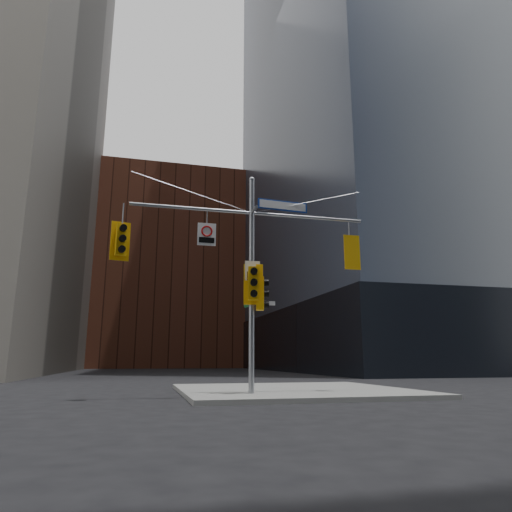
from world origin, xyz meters
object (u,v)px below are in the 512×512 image
traffic_light_pole_front (254,283)px  regulatory_sign_arm (207,234)px  traffic_light_pole_side (261,294)px  signal_assembly (252,259)px  street_sign_blade (283,206)px  traffic_light_west_arm (121,240)px  traffic_light_east_arm (350,253)px

traffic_light_pole_front → regulatory_sign_arm: regulatory_sign_arm is taller
traffic_light_pole_side → regulatory_sign_arm: 2.64m
signal_assembly → street_sign_blade: bearing=0.2°
traffic_light_west_arm → traffic_light_pole_front: traffic_light_west_arm is taller
signal_assembly → traffic_light_pole_front: 0.91m
traffic_light_pole_front → regulatory_sign_arm: 2.23m
signal_assembly → street_sign_blade: 2.22m
traffic_light_pole_front → regulatory_sign_arm: (-1.51, 0.25, 1.62)m
traffic_light_pole_side → street_sign_blade: (0.78, 0.00, 3.08)m
traffic_light_pole_front → street_sign_blade: size_ratio=0.73×
signal_assembly → traffic_light_east_arm: (3.54, 0.00, 0.38)m
regulatory_sign_arm → traffic_light_west_arm: bearing=179.2°
traffic_light_pole_side → traffic_light_pole_front: traffic_light_pole_front is taller
traffic_light_pole_front → street_sign_blade: bearing=24.7°
regulatory_sign_arm → signal_assembly: bearing=0.7°
traffic_light_east_arm → regulatory_sign_arm: bearing=0.9°
traffic_light_east_arm → traffic_light_pole_side: traffic_light_east_arm is taller
traffic_light_pole_side → regulatory_sign_arm: regulatory_sign_arm is taller
signal_assembly → street_sign_blade: signal_assembly is taller
traffic_light_east_arm → street_sign_blade: bearing=0.6°
traffic_light_pole_side → traffic_light_pole_front: bearing=140.3°
signal_assembly → regulatory_sign_arm: signal_assembly is taller
traffic_light_west_arm → traffic_light_pole_front: 4.36m
traffic_light_east_arm → traffic_light_pole_side: (-3.21, -0.00, -1.53)m
traffic_light_west_arm → traffic_light_east_arm: 7.70m
traffic_light_west_arm → traffic_light_east_arm: size_ratio=1.02×
signal_assembly → regulatory_sign_arm: bearing=-179.2°
traffic_light_west_arm → regulatory_sign_arm: regulatory_sign_arm is taller
signal_assembly → regulatory_sign_arm: (-1.51, -0.02, 0.76)m
traffic_light_west_arm → signal_assembly: bearing=-13.9°
traffic_light_pole_side → traffic_light_pole_front: 0.50m
signal_assembly → traffic_light_pole_side: bearing=-0.3°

